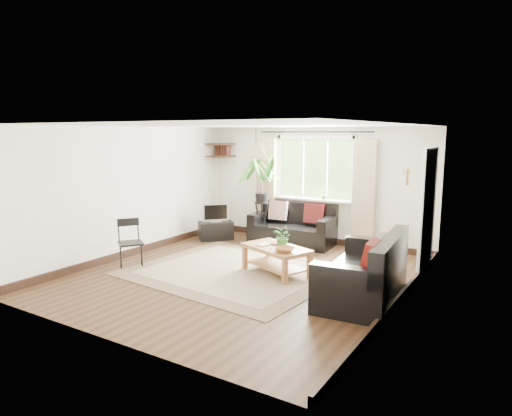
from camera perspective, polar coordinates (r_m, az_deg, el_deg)
The scene contains 24 objects.
floor at distance 7.49m, azimuth -1.62°, elevation -8.38°, with size 5.50×5.50×0.00m, color black.
ceiling at distance 7.13m, azimuth -1.71°, elevation 10.30°, with size 5.50×5.50×0.00m, color white.
wall_back at distance 9.61m, azimuth 7.38°, elevation 2.85°, with size 5.00×0.02×2.40m, color white.
wall_front at distance 5.18m, azimuth -18.63°, elevation -3.25°, with size 5.00×0.02×2.40m, color white.
wall_left at distance 8.83m, azimuth -15.37°, elevation 2.00°, with size 0.02×5.50×2.40m, color white.
wall_right at distance 6.22m, azimuth 17.96°, elevation -1.15°, with size 0.02×5.50×2.40m, color white.
rug at distance 7.67m, azimuth -2.58°, elevation -7.88°, with size 3.24×2.78×0.02m, color beige.
window at distance 9.54m, azimuth 7.33°, elevation 4.91°, with size 2.50×0.16×2.16m, color white, non-canonical shape.
door at distance 7.90m, azimuth 20.64°, elevation -0.58°, with size 0.06×0.96×2.06m, color silver.
corner_shelf at distance 10.48m, azimuth -4.48°, elevation 7.22°, with size 0.50×0.50×0.34m, color black, non-canonical shape.
pendant_lamp at distance 7.47m, azimuth 0.00°, elevation 7.58°, with size 0.36×0.36×0.54m, color beige, non-canonical shape.
wall_sconce at distance 6.46m, azimuth 18.24°, elevation 4.05°, with size 0.12×0.12×0.28m, color beige, non-canonical shape.
sofa_back at distance 9.42m, azimuth 4.57°, elevation -2.18°, with size 1.69×0.85×0.80m, color black, non-canonical shape.
sofa_right at distance 6.55m, azimuth 13.19°, elevation -7.30°, with size 0.92×1.84×0.87m, color black, non-canonical shape.
coffee_table at distance 7.48m, azimuth 2.54°, elevation -6.56°, with size 1.13×0.62×0.46m, color brown, non-canonical shape.
table_plant at distance 7.34m, azimuth 3.39°, elevation -3.65°, with size 0.31×0.27×0.34m, color #32712D.
bowl at distance 7.11m, azimuth 3.62°, elevation -5.20°, with size 0.29×0.29×0.07m, color #9C5C36.
book_a at distance 7.58m, azimuth 0.56°, elevation -4.46°, with size 0.16×0.22×0.02m, color white.
book_b at distance 7.66m, azimuth 2.18°, elevation -4.28°, with size 0.17×0.23×0.02m, color brown.
tv_stand at distance 9.90m, azimuth -5.04°, elevation -2.82°, with size 0.72×0.40×0.39m, color black.
tv at distance 9.83m, azimuth -5.07°, elevation -0.52°, with size 0.55×0.18×0.42m, color #A5A5AA, non-canonical shape.
palm_stand at distance 9.59m, azimuth 0.73°, elevation 1.16°, with size 0.71×0.71×1.82m, color black, non-canonical shape.
folding_chair at distance 8.09m, azimuth -15.39°, elevation -4.35°, with size 0.43×0.43×0.82m, color black, non-canonical shape.
sill_plant at distance 9.42m, azimuth 8.45°, elevation 1.86°, with size 0.14×0.10×0.27m, color #2D6023.
Camera 1 is at (3.92, -5.96, 2.30)m, focal length 32.00 mm.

